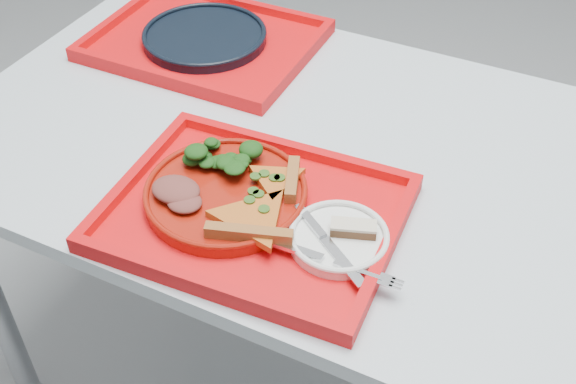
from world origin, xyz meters
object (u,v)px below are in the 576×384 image
Objects in this scene: dinner_plate at (226,195)px; dessert_bar at (353,228)px; tray_far at (205,44)px; navy_plate at (205,38)px; tray_main at (254,216)px.

dinner_plate is 3.52× the size of dessert_bar.
dessert_bar reaches higher than dinner_plate.
dinner_plate is 0.22m from dessert_bar.
navy_plate reaches higher than tray_far.
tray_main is 1.73× the size of dinner_plate.
navy_plate is (0.00, 0.00, 0.01)m from tray_far.
dinner_plate is at bearing -54.98° from navy_plate.
tray_main is at bearing -50.82° from navy_plate.
dessert_bar is (0.50, -0.40, 0.02)m from navy_plate.
tray_far is at bearing 126.06° from tray_main.
navy_plate is at bearing 125.02° from dinner_plate.
dinner_plate reaches higher than navy_plate.
tray_main and tray_far have the same top height.
dessert_bar is at bearing -38.70° from navy_plate.
navy_plate is at bearing 121.61° from dessert_bar.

